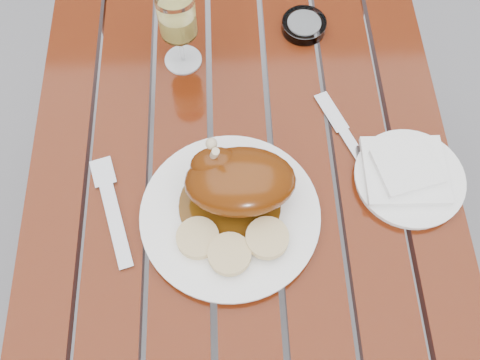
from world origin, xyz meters
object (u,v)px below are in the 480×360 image
Objects in this scene: dinner_plate at (230,215)px; table at (240,209)px; ashtray at (304,26)px; wine_glass at (179,30)px; side_plate at (409,179)px.

table is at bearing 82.12° from dinner_plate.
table is 12.58× the size of ashtray.
ashtray is (0.15, 0.26, 0.39)m from table.
ashtray reaches higher than dinner_plate.
wine_glass is (-0.11, 0.18, 0.47)m from table.
dinner_plate is at bearing -169.63° from side_plate.
ashtray is at bearing 59.85° from table.
dinner_plate is 0.47m from ashtray.
side_plate is at bearing -35.46° from wine_glass.
ashtray is at bearing 113.22° from side_plate.
dinner_plate is at bearing -97.88° from table.
side_plate is 0.41m from ashtray.
table is 3.75× the size of dinner_plate.
side_plate is (0.42, -0.30, -0.08)m from wine_glass.
wine_glass is at bearing 103.52° from dinner_plate.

